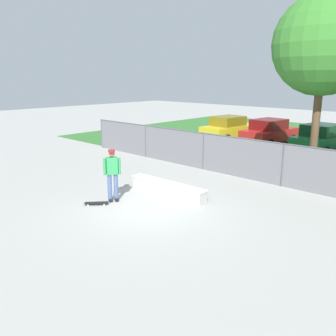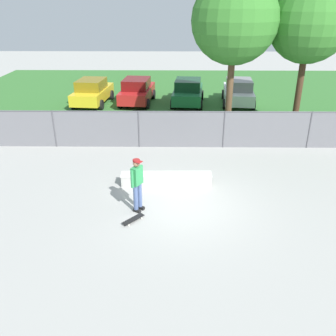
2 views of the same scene
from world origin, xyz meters
name	(u,v)px [view 1 (image 1 of 2)]	position (x,y,z in m)	size (l,w,h in m)	color
ground_plane	(150,209)	(0.00, 0.00, 0.00)	(80.00, 80.00, 0.00)	#9E9E99
grass_strip	(326,145)	(0.00, 15.68, 0.01)	(31.76, 20.00, 0.02)	#336B2D
concrete_ledge	(167,188)	(-0.63, 1.49, 0.24)	(3.40, 0.54, 0.48)	#B7B5AD
skateboarder	(112,173)	(-1.53, -0.34, 1.03)	(0.41, 0.53, 1.84)	black
skateboard	(96,203)	(-1.63, -1.00, 0.07)	(0.69, 0.73, 0.09)	black
chainlink_fence	(240,156)	(0.00, 5.38, 0.96)	(19.83, 0.07, 1.76)	#4C4C51
tree_near_left	(324,45)	(2.41, 7.23, 5.48)	(4.00, 4.00, 7.50)	brown
car_yellow	(229,128)	(-5.70, 13.03, 0.84)	(2.32, 4.35, 1.66)	gold
car_red	(269,132)	(-2.78, 13.32, 0.84)	(2.32, 4.35, 1.66)	#B21E1E
car_green	(321,138)	(0.59, 13.10, 0.84)	(2.32, 4.35, 1.66)	#1E6638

